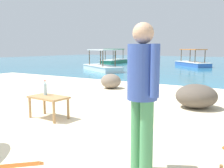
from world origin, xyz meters
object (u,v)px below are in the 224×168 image
low_bench_table (49,100)px  boat_blue (192,63)px  boat_green (114,60)px  person_standing (142,88)px  bottle (45,89)px  boat_white (102,66)px

low_bench_table → boat_blue: size_ratio=0.23×
boat_green → boat_blue: 7.13m
boat_blue → low_bench_table: bearing=-38.0°
person_standing → boat_blue: (-4.00, 17.36, -0.70)m
low_bench_table → boat_blue: (-1.53, 16.32, -0.11)m
boat_blue → boat_green: bearing=-136.1°
bottle → boat_blue: size_ratio=0.09×
person_standing → boat_green: person_standing is taller
low_bench_table → boat_green: 18.77m
low_bench_table → boat_white: (-5.17, 9.44, -0.11)m
bottle → boat_white: (-5.01, 9.37, -0.30)m
low_bench_table → boat_white: size_ratio=0.21×
boat_blue → person_standing: bearing=-30.4°
person_standing → boat_white: (-7.64, 10.48, -0.70)m
bottle → boat_blue: bearing=94.8°
low_bench_table → boat_green: size_ratio=0.21×
boat_green → person_standing: bearing=-153.9°
low_bench_table → bottle: bearing=159.2°
bottle → boat_white: bearing=118.2°
boat_green → boat_blue: size_ratio=1.09×
bottle → person_standing: size_ratio=0.18×
boat_blue → boat_white: size_ratio=0.93×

